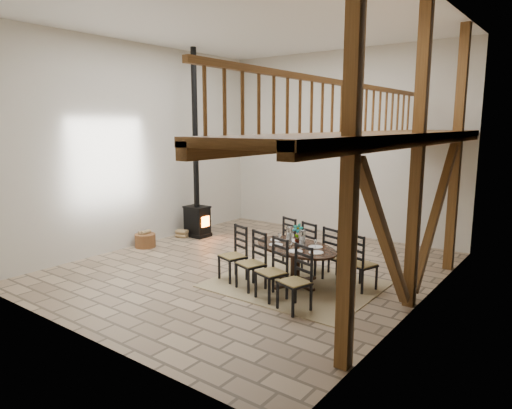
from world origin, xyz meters
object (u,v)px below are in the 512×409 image
Objects in this scene: dining_table at (295,266)px; log_stack at (182,234)px; wood_stove at (197,196)px; log_basket at (145,240)px.

dining_table is 4.63m from log_stack.
wood_stove is at bearing 175.40° from dining_table.
log_basket is (-4.47, 0.08, -0.20)m from dining_table.
log_stack is at bearing -122.20° from wood_stove.
dining_table is 0.56× the size of wood_stove.
wood_stove is 9.75× the size of log_basket.
log_stack is (-4.43, 1.30, -0.28)m from dining_table.
dining_table is 7.92× the size of log_stack.
wood_stove is at bearing 57.82° from log_stack.
dining_table is 4.47m from log_basket.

